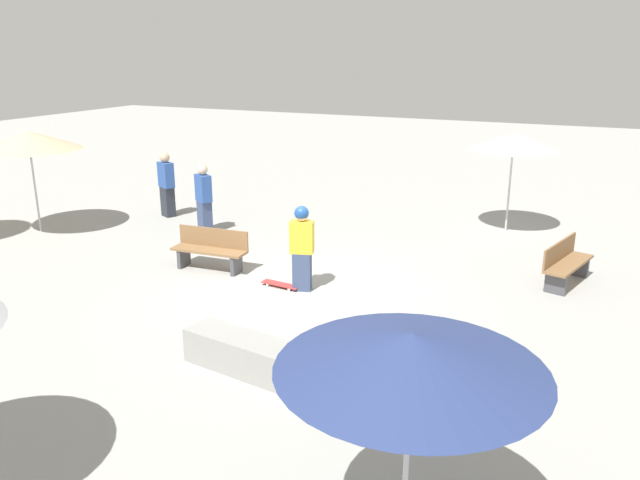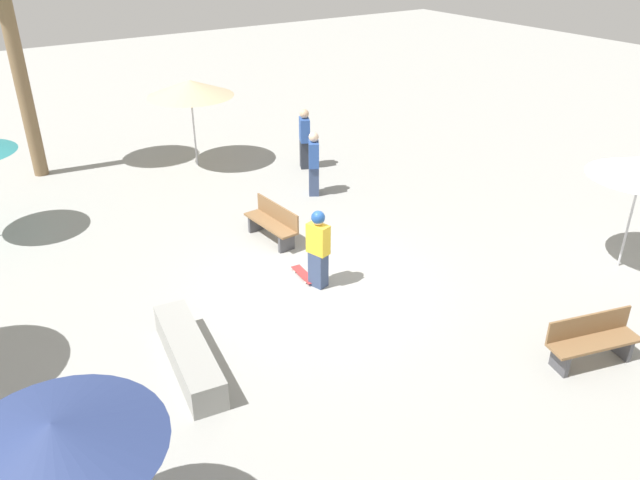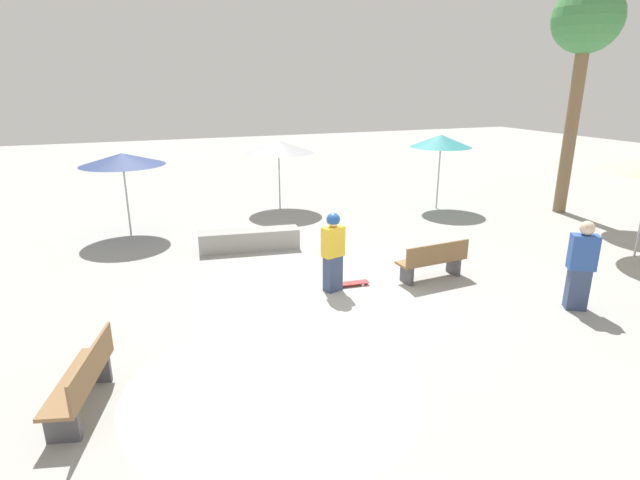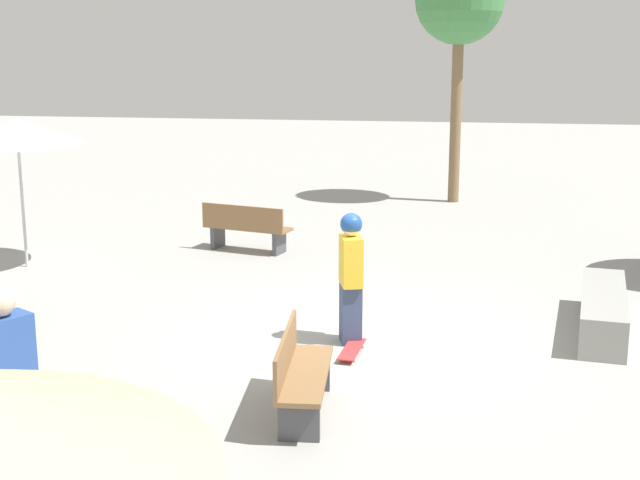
{
  "view_description": "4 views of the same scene",
  "coord_description": "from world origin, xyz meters",
  "views": [
    {
      "loc": [
        4.99,
        -9.91,
        4.43
      ],
      "look_at": [
        0.13,
        0.64,
        0.84
      ],
      "focal_mm": 35.0,
      "sensor_mm": 36.0,
      "label": 1
    },
    {
      "loc": [
        8.98,
        -5.89,
        6.64
      ],
      "look_at": [
        -0.5,
        0.44,
        0.68
      ],
      "focal_mm": 35.0,
      "sensor_mm": 36.0,
      "label": 2
    },
    {
      "loc": [
        3.73,
        8.77,
        4.1
      ],
      "look_at": [
        0.53,
        0.6,
        1.31
      ],
      "focal_mm": 28.0,
      "sensor_mm": 36.0,
      "label": 3
    },
    {
      "loc": [
        -10.5,
        -1.21,
        3.73
      ],
      "look_at": [
        -0.33,
        0.37,
        1.38
      ],
      "focal_mm": 50.0,
      "sensor_mm": 36.0,
      "label": 4
    }
  ],
  "objects": [
    {
      "name": "bystander_watching",
      "position": [
        -3.9,
        2.51,
        0.86
      ],
      "size": [
        0.53,
        0.47,
        1.72
      ],
      "rotation": [
        0.0,
        0.0,
        2.59
      ],
      "color": "#38476B",
      "rests_on": "ground_plane"
    },
    {
      "name": "bystander_far",
      "position": [
        -5.71,
        3.38,
        0.87
      ],
      "size": [
        0.55,
        0.45,
        1.75
      ],
      "rotation": [
        0.0,
        0.0,
        2.7
      ],
      "color": "#282D38",
      "rests_on": "ground_plane"
    },
    {
      "name": "skater_main",
      "position": [
        0.03,
        0.04,
        0.89
      ],
      "size": [
        0.49,
        0.35,
        1.65
      ],
      "rotation": [
        0.0,
        0.0,
        3.42
      ],
      "color": "#38476B",
      "rests_on": "ground_plane"
    },
    {
      "name": "bench_far",
      "position": [
        4.54,
        2.46,
        0.43
      ],
      "size": [
        0.85,
        1.66,
        0.85
      ],
      "rotation": [
        0.0,
        0.0,
        4.44
      ],
      "color": "#47474C",
      "rests_on": "ground_plane"
    },
    {
      "name": "bench_near",
      "position": [
        -2.21,
        0.29,
        0.43
      ],
      "size": [
        1.63,
        0.55,
        0.85
      ],
      "rotation": [
        0.0,
        0.0,
        3.21
      ],
      "color": "#47474C",
      "rests_on": "ground_plane"
    },
    {
      "name": "shade_umbrella_tan",
      "position": [
        -7.71,
        0.83,
        2.29
      ],
      "size": [
        2.47,
        2.47,
        2.52
      ],
      "color": "#B7B7BC",
      "rests_on": "ground_plane"
    },
    {
      "name": "shade_umbrella_white",
      "position": [
        2.92,
        5.82,
        2.24
      ],
      "size": [
        2.11,
        2.11,
        2.45
      ],
      "color": "#B7B7BC",
      "rests_on": "ground_plane"
    },
    {
      "name": "shade_umbrella_navy",
      "position": [
        3.78,
        -5.55,
        2.12
      ],
      "size": [
        2.22,
        2.22,
        2.28
      ],
      "color": "#B7B7BC",
      "rests_on": "ground_plane"
    },
    {
      "name": "concrete_ledge",
      "position": [
        0.99,
        -3.14,
        0.26
      ],
      "size": [
        2.57,
        0.91,
        0.51
      ],
      "rotation": [
        0.0,
        0.0,
        3.0
      ],
      "color": "gray",
      "rests_on": "ground_plane"
    },
    {
      "name": "skateboard",
      "position": [
        -0.4,
        -0.03,
        0.06
      ],
      "size": [
        0.81,
        0.27,
        0.07
      ],
      "rotation": [
        0.0,
        0.0,
        3.05
      ],
      "color": "red",
      "rests_on": "ground_plane"
    },
    {
      "name": "ground_plane",
      "position": [
        0.0,
        0.0,
        0.0
      ],
      "size": [
        60.0,
        60.0,
        0.0
      ],
      "primitive_type": "plane",
      "color": "#9E9E99"
    }
  ]
}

